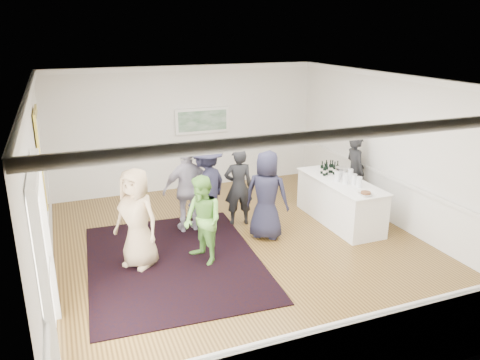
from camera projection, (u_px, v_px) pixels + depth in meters
name	position (u px, v px, depth m)	size (l,w,h in m)	color
floor	(245.00, 248.00, 9.08)	(8.00, 8.00, 0.00)	olive
ceiling	(245.00, 81.00, 8.09)	(7.00, 8.00, 0.02)	white
wall_left	(39.00, 193.00, 7.36)	(0.02, 8.00, 3.20)	white
wall_right	(400.00, 152.00, 9.80)	(0.02, 8.00, 3.20)	white
wall_back	(187.00, 128.00, 12.12)	(7.00, 0.02, 3.20)	white
wall_front	(384.00, 270.00, 5.04)	(7.00, 0.02, 3.20)	white
wainscoting	(245.00, 225.00, 8.92)	(7.00, 8.00, 1.00)	white
mirror	(42.00, 160.00, 8.47)	(0.05, 1.25, 1.85)	gold
doorway	(44.00, 255.00, 5.76)	(0.10, 1.78, 2.56)	white
landscape_painting	(202.00, 121.00, 12.16)	(1.44, 0.06, 0.66)	white
area_rug	(174.00, 261.00, 8.57)	(3.03, 3.98, 0.02)	black
serving_table	(340.00, 201.00, 10.20)	(0.90, 2.36, 0.96)	white
bartender	(355.00, 172.00, 10.88)	(0.65, 0.43, 1.78)	black
guest_tan	(137.00, 218.00, 8.17)	(0.89, 0.58, 1.82)	tan
guest_green	(203.00, 220.00, 8.33)	(0.79, 0.62, 1.63)	#6CB347
guest_lilac	(188.00, 189.00, 9.64)	(1.07, 0.44, 1.82)	#B8B1C6
guest_dark_a	(206.00, 188.00, 9.52)	(1.26, 0.72, 1.95)	#1F1F34
guest_dark_b	(238.00, 187.00, 9.99)	(0.62, 0.40, 1.69)	black
guest_navy	(267.00, 195.00, 9.32)	(0.88, 0.58, 1.81)	#1F1F34
wine_bottles	(329.00, 167.00, 10.46)	(0.43, 0.27, 0.31)	black
juice_pitchers	(349.00, 178.00, 9.83)	(0.48, 0.66, 0.24)	#7EB540
ice_bucket	(341.00, 173.00, 10.16)	(0.26, 0.26, 0.24)	silver
nut_bowl	(366.00, 194.00, 9.13)	(0.27, 0.27, 0.08)	white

